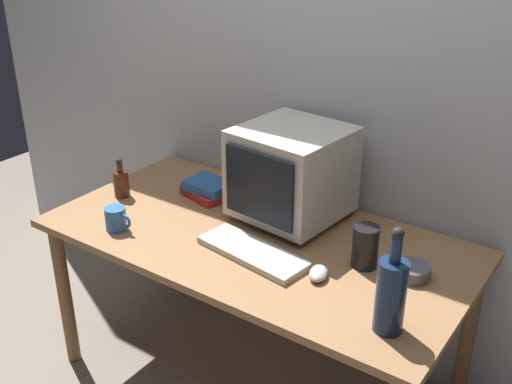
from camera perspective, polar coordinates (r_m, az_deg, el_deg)
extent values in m
plane|color=gray|center=(2.73, 0.00, -16.96)|extent=(6.00, 6.00, 0.00)
cube|color=silver|center=(2.49, 6.32, 11.49)|extent=(4.00, 0.08, 2.50)
cube|color=#9E7047|center=(2.33, 0.00, -4.34)|extent=(1.60, 0.82, 0.03)
cylinder|color=brown|center=(2.75, -17.25, -9.08)|extent=(0.06, 0.06, 0.67)
cylinder|color=brown|center=(3.14, -7.43, -3.44)|extent=(0.06, 0.06, 0.67)
cylinder|color=brown|center=(2.54, 18.95, -12.57)|extent=(0.06, 0.06, 0.67)
cube|color=beige|center=(2.44, 3.25, -2.03)|extent=(0.30, 0.27, 0.03)
cube|color=beige|center=(2.36, 3.36, 1.95)|extent=(0.42, 0.42, 0.34)
cube|color=black|center=(2.22, 0.31, 0.44)|extent=(0.31, 0.04, 0.27)
cube|color=beige|center=(2.19, -0.31, -5.59)|extent=(0.44, 0.21, 0.02)
ellipsoid|color=beige|center=(2.07, 5.79, -7.47)|extent=(0.09, 0.11, 0.04)
cylinder|color=navy|center=(1.83, 12.32, -9.42)|extent=(0.09, 0.09, 0.23)
cylinder|color=navy|center=(1.74, 12.79, -5.24)|extent=(0.03, 0.03, 0.08)
sphere|color=#262626|center=(1.72, 12.96, -3.77)|extent=(0.04, 0.04, 0.04)
cylinder|color=#472314|center=(2.65, -12.33, 0.72)|extent=(0.06, 0.06, 0.11)
cylinder|color=#472314|center=(2.62, -12.48, 2.23)|extent=(0.02, 0.02, 0.04)
sphere|color=#262626|center=(2.61, -12.54, 2.79)|extent=(0.03, 0.03, 0.03)
cube|color=red|center=(2.62, -4.56, -0.08)|extent=(0.23, 0.18, 0.03)
cube|color=#28569E|center=(2.60, -4.41, 0.63)|extent=(0.19, 0.15, 0.04)
cylinder|color=#3370B2|center=(2.40, -12.83, -2.40)|extent=(0.08, 0.08, 0.09)
torus|color=#3370B2|center=(2.36, -11.98, -2.65)|extent=(0.06, 0.01, 0.06)
cylinder|color=#595B66|center=(2.13, 14.27, -7.10)|extent=(0.12, 0.12, 0.04)
cylinder|color=black|center=(2.13, 10.05, -4.98)|extent=(0.09, 0.09, 0.15)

